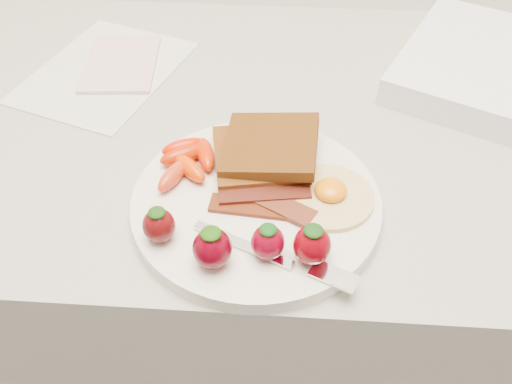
{
  "coord_description": "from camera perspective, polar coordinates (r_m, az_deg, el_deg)",
  "views": [
    {
      "loc": [
        0.05,
        1.11,
        1.36
      ],
      "look_at": [
        0.02,
        1.53,
        0.93
      ],
      "focal_mm": 40.0,
      "sensor_mm": 36.0,
      "label": 1
    }
  ],
  "objects": [
    {
      "name": "toast_lower",
      "position": [
        0.65,
        0.4,
        3.6
      ],
      "size": [
        0.12,
        0.12,
        0.01
      ],
      "primitive_type": "cube",
      "rotation": [
        0.0,
        0.0,
        0.18
      ],
      "color": "#503211",
      "rests_on": "plate"
    },
    {
      "name": "fork",
      "position": [
        0.56,
        2.74,
        -6.64
      ],
      "size": [
        0.17,
        0.08,
        0.0
      ],
      "color": "silver",
      "rests_on": "plate"
    },
    {
      "name": "bacon_strips",
      "position": [
        0.61,
        0.82,
        -0.87
      ],
      "size": [
        0.12,
        0.07,
        0.01
      ],
      "color": "black",
      "rests_on": "plate"
    },
    {
      "name": "paper_sheet",
      "position": [
        0.86,
        -14.88,
        11.56
      ],
      "size": [
        0.25,
        0.29,
        0.0
      ],
      "primitive_type": "cube",
      "rotation": [
        0.0,
        0.0,
        -0.33
      ],
      "color": "silver",
      "rests_on": "counter"
    },
    {
      "name": "baby_carrots",
      "position": [
        0.65,
        -6.86,
        3.25
      ],
      "size": [
        0.07,
        0.09,
        0.02
      ],
      "color": "#B72400",
      "rests_on": "plate"
    },
    {
      "name": "notepad",
      "position": [
        0.87,
        -13.37,
        12.41
      ],
      "size": [
        0.11,
        0.15,
        0.01
      ],
      "primitive_type": "cube",
      "rotation": [
        0.0,
        0.0,
        0.08
      ],
      "color": "beige",
      "rests_on": "paper_sheet"
    },
    {
      "name": "counter",
      "position": [
        1.09,
        -0.37,
        -11.5
      ],
      "size": [
        2.0,
        0.6,
        0.9
      ],
      "primitive_type": "cube",
      "color": "gray",
      "rests_on": "ground"
    },
    {
      "name": "toast_upper",
      "position": [
        0.65,
        1.47,
        4.67
      ],
      "size": [
        0.11,
        0.11,
        0.02
      ],
      "primitive_type": "cube",
      "rotation": [
        0.0,
        -0.1,
        -0.06
      ],
      "color": "#481C07",
      "rests_on": "toast_lower"
    },
    {
      "name": "fried_egg",
      "position": [
        0.62,
        7.31,
        -0.29
      ],
      "size": [
        0.11,
        0.11,
        0.02
      ],
      "color": "#F4ECB7",
      "rests_on": "plate"
    },
    {
      "name": "plate",
      "position": [
        0.62,
        0.0,
        -1.23
      ],
      "size": [
        0.27,
        0.27,
        0.02
      ],
      "primitive_type": "cylinder",
      "color": "silver",
      "rests_on": "counter"
    },
    {
      "name": "strawberries",
      "position": [
        0.55,
        -1.59,
        -4.91
      ],
      "size": [
        0.19,
        0.06,
        0.05
      ],
      "color": "#4D0709",
      "rests_on": "plate"
    }
  ]
}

